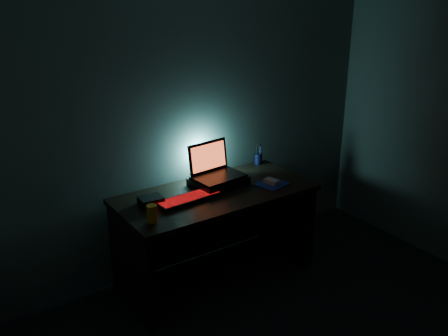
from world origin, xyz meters
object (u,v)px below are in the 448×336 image
object	(u,v)px
mouse	(272,182)
juice_glass	(152,214)
laptop	(214,169)
keyboard	(189,199)
router	(151,201)
pen_cup	(258,159)

from	to	relation	value
mouse	juice_glass	world-z (taller)	juice_glass
laptop	keyboard	distance (m)	0.39
keyboard	router	bearing A→B (deg)	155.10
pen_cup	juice_glass	bearing A→B (deg)	-159.10
mouse	pen_cup	world-z (taller)	pen_cup
laptop	keyboard	size ratio (longest dim) A/B	0.81
pen_cup	juice_glass	xyz separation A→B (m)	(-1.25, -0.48, 0.01)
keyboard	pen_cup	bearing A→B (deg)	16.37
keyboard	mouse	bearing A→B (deg)	-11.61
router	keyboard	bearing A→B (deg)	-17.22
laptop	pen_cup	distance (m)	0.57
pen_cup	laptop	bearing A→B (deg)	-164.80
pen_cup	mouse	bearing A→B (deg)	-114.80
juice_glass	keyboard	bearing A→B (deg)	22.87
laptop	juice_glass	distance (m)	0.78
keyboard	router	distance (m)	0.27
juice_glass	router	size ratio (longest dim) A/B	0.69
mouse	pen_cup	xyz separation A→B (m)	(0.19, 0.42, 0.02)
keyboard	juice_glass	bearing A→B (deg)	-160.82
pen_cup	router	world-z (taller)	pen_cup
juice_glass	mouse	bearing A→B (deg)	3.19
router	juice_glass	bearing A→B (deg)	-110.72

